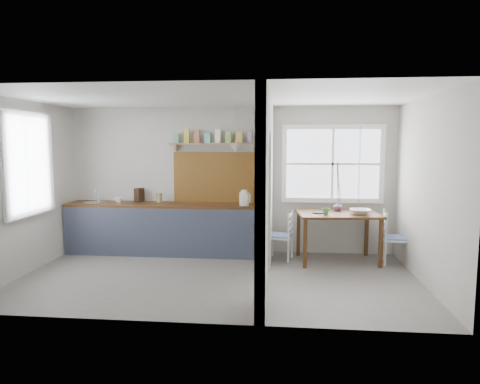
# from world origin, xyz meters

# --- Properties ---
(floor) EXTENTS (5.80, 3.20, 0.01)m
(floor) POSITION_xyz_m (0.00, 0.00, 0.00)
(floor) COLOR slate
(floor) RESTS_ON ground
(ceiling) EXTENTS (5.80, 3.20, 0.01)m
(ceiling) POSITION_xyz_m (0.00, 0.00, 2.60)
(ceiling) COLOR beige
(ceiling) RESTS_ON walls
(walls) EXTENTS (5.81, 3.21, 2.60)m
(walls) POSITION_xyz_m (0.00, 0.00, 1.30)
(walls) COLOR beige
(walls) RESTS_ON floor
(partition) EXTENTS (0.12, 3.20, 2.60)m
(partition) POSITION_xyz_m (0.70, 0.06, 1.45)
(partition) COLOR beige
(partition) RESTS_ON floor
(kitchen_window) EXTENTS (0.10, 1.16, 1.50)m
(kitchen_window) POSITION_xyz_m (-2.87, 0.00, 1.65)
(kitchen_window) COLOR white
(kitchen_window) RESTS_ON walls
(nook_window) EXTENTS (1.76, 0.10, 1.30)m
(nook_window) POSITION_xyz_m (1.80, 1.56, 1.60)
(nook_window) COLOR white
(nook_window) RESTS_ON walls
(counter) EXTENTS (3.50, 0.60, 0.90)m
(counter) POSITION_xyz_m (-1.13, 1.33, 0.46)
(counter) COLOR #532D14
(counter) RESTS_ON floor
(sink) EXTENTS (0.40, 0.40, 0.02)m
(sink) POSITION_xyz_m (-2.43, 1.30, 0.89)
(sink) COLOR silver
(sink) RESTS_ON counter
(backsplash) EXTENTS (1.65, 0.03, 0.90)m
(backsplash) POSITION_xyz_m (-0.20, 1.58, 1.35)
(backsplash) COLOR brown
(backsplash) RESTS_ON walls
(shelf) EXTENTS (1.75, 0.20, 0.21)m
(shelf) POSITION_xyz_m (-0.20, 1.49, 2.01)
(shelf) COLOR tan
(shelf) RESTS_ON walls
(pendant_lamp) EXTENTS (0.26, 0.26, 0.16)m
(pendant_lamp) POSITION_xyz_m (0.15, 1.15, 1.88)
(pendant_lamp) COLOR silver
(pendant_lamp) RESTS_ON ceiling
(utensil_rail) EXTENTS (0.02, 0.50, 0.02)m
(utensil_rail) POSITION_xyz_m (0.61, 0.90, 1.45)
(utensil_rail) COLOR silver
(utensil_rail) RESTS_ON partition
(dining_table) EXTENTS (1.39, 1.00, 0.82)m
(dining_table) POSITION_xyz_m (1.85, 1.06, 0.41)
(dining_table) COLOR #532D14
(dining_table) RESTS_ON floor
(chair_left) EXTENTS (0.44, 0.44, 0.82)m
(chair_left) POSITION_xyz_m (0.91, 1.10, 0.41)
(chair_left) COLOR white
(chair_left) RESTS_ON floor
(chair_right) EXTENTS (0.44, 0.44, 0.87)m
(chair_right) POSITION_xyz_m (2.78, 1.01, 0.43)
(chair_right) COLOR white
(chair_right) RESTS_ON floor
(kettle) EXTENTS (0.27, 0.24, 0.27)m
(kettle) POSITION_xyz_m (0.28, 1.21, 1.03)
(kettle) COLOR white
(kettle) RESTS_ON counter
(mug_a) EXTENTS (0.13, 0.13, 0.10)m
(mug_a) POSITION_xyz_m (-1.97, 1.28, 0.95)
(mug_a) COLOR white
(mug_a) RESTS_ON counter
(mug_b) EXTENTS (0.15, 0.15, 0.10)m
(mug_b) POSITION_xyz_m (-1.99, 1.33, 0.95)
(mug_b) COLOR silver
(mug_b) RESTS_ON counter
(knife_block) EXTENTS (0.16, 0.19, 0.25)m
(knife_block) POSITION_xyz_m (-1.66, 1.47, 1.02)
(knife_block) COLOR black
(knife_block) RESTS_ON counter
(jar) EXTENTS (0.12, 0.12, 0.17)m
(jar) POSITION_xyz_m (-1.27, 1.43, 0.98)
(jar) COLOR #91864E
(jar) RESTS_ON counter
(towel_magenta) EXTENTS (0.02, 0.03, 0.49)m
(towel_magenta) POSITION_xyz_m (0.58, 1.00, 0.28)
(towel_magenta) COLOR #D3295F
(towel_magenta) RESTS_ON counter
(towel_orange) EXTENTS (0.02, 0.03, 0.48)m
(towel_orange) POSITION_xyz_m (0.58, 0.95, 0.25)
(towel_orange) COLOR orange
(towel_orange) RESTS_ON counter
(bowl) EXTENTS (0.34, 0.34, 0.08)m
(bowl) POSITION_xyz_m (2.19, 0.96, 0.86)
(bowl) COLOR white
(bowl) RESTS_ON dining_table
(table_cup) EXTENTS (0.14, 0.14, 0.11)m
(table_cup) POSITION_xyz_m (1.63, 0.86, 0.87)
(table_cup) COLOR #4F9854
(table_cup) RESTS_ON dining_table
(plate) EXTENTS (0.20, 0.20, 0.02)m
(plate) POSITION_xyz_m (1.52, 0.99, 0.83)
(plate) COLOR black
(plate) RESTS_ON dining_table
(vase) EXTENTS (0.21, 0.21, 0.16)m
(vase) POSITION_xyz_m (1.87, 1.27, 0.90)
(vase) COLOR #5F3F69
(vase) RESTS_ON dining_table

